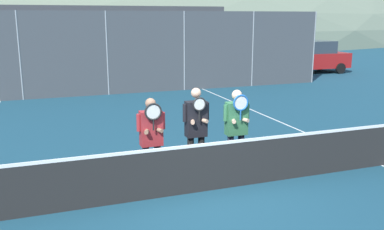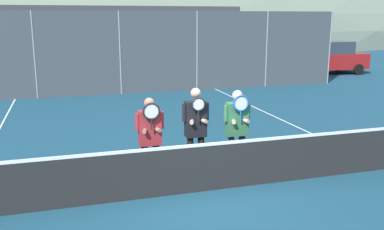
{
  "view_description": "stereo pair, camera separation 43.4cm",
  "coord_description": "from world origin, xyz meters",
  "views": [
    {
      "loc": [
        -2.74,
        -6.92,
        3.17
      ],
      "look_at": [
        0.06,
        0.8,
        1.28
      ],
      "focal_mm": 40.0,
      "sensor_mm": 36.0,
      "label": 1
    },
    {
      "loc": [
        -2.33,
        -7.06,
        3.17
      ],
      "look_at": [
        0.06,
        0.8,
        1.28
      ],
      "focal_mm": 40.0,
      "sensor_mm": 36.0,
      "label": 2
    }
  ],
  "objects": [
    {
      "name": "ground_plane",
      "position": [
        0.0,
        0.0,
        0.0
      ],
      "size": [
        120.0,
        120.0,
        0.0
      ],
      "primitive_type": "plane",
      "color": "navy"
    },
    {
      "name": "hill_distant",
      "position": [
        0.0,
        64.1,
        0.0
      ],
      "size": [
        142.3,
        79.06,
        27.67
      ],
      "color": "slate",
      "rests_on": "ground_plane"
    },
    {
      "name": "clubhouse_building",
      "position": [
        0.21,
        19.28,
        1.9
      ],
      "size": [
        15.11,
        5.5,
        3.75
      ],
      "color": "beige",
      "rests_on": "ground_plane"
    },
    {
      "name": "fence_back",
      "position": [
        -0.0,
        10.81,
        1.71
      ],
      "size": [
        20.09,
        0.06,
        3.41
      ],
      "color": "gray",
      "rests_on": "ground_plane"
    },
    {
      "name": "tennis_net",
      "position": [
        0.0,
        0.0,
        0.48
      ],
      "size": [
        11.26,
        0.09,
        1.03
      ],
      "color": "gray",
      "rests_on": "ground_plane"
    },
    {
      "name": "court_line_right_sideline",
      "position": [
        4.19,
        3.0,
        0.0
      ],
      "size": [
        0.05,
        16.0,
        0.01
      ],
      "primitive_type": "cube",
      "color": "white",
      "rests_on": "ground_plane"
    },
    {
      "name": "player_leftmost",
      "position": [
        -0.84,
        0.53,
        1.01
      ],
      "size": [
        0.54,
        0.34,
        1.73
      ],
      "color": "#232838",
      "rests_on": "ground_plane"
    },
    {
      "name": "player_center_left",
      "position": [
        0.09,
        0.64,
        1.07
      ],
      "size": [
        0.54,
        0.34,
        1.85
      ],
      "color": "black",
      "rests_on": "ground_plane"
    },
    {
      "name": "player_center_right",
      "position": [
        0.95,
        0.62,
        1.04
      ],
      "size": [
        0.57,
        0.34,
        1.76
      ],
      "color": "#232838",
      "rests_on": "ground_plane"
    },
    {
      "name": "car_left_of_center",
      "position": [
        -2.3,
        14.22,
        0.93
      ],
      "size": [
        4.2,
        1.93,
        1.84
      ],
      "color": "navy",
      "rests_on": "ground_plane"
    },
    {
      "name": "car_center",
      "position": [
        2.47,
        13.94,
        0.93
      ],
      "size": [
        4.49,
        2.04,
        1.82
      ],
      "color": "#B2B7BC",
      "rests_on": "ground_plane"
    },
    {
      "name": "car_right_of_center",
      "position": [
        7.33,
        14.05,
        0.92
      ],
      "size": [
        4.36,
        2.0,
        1.81
      ],
      "color": "slate",
      "rests_on": "ground_plane"
    },
    {
      "name": "car_far_right",
      "position": [
        12.11,
        14.03,
        0.93
      ],
      "size": [
        4.36,
        2.1,
        1.83
      ],
      "color": "maroon",
      "rests_on": "ground_plane"
    }
  ]
}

